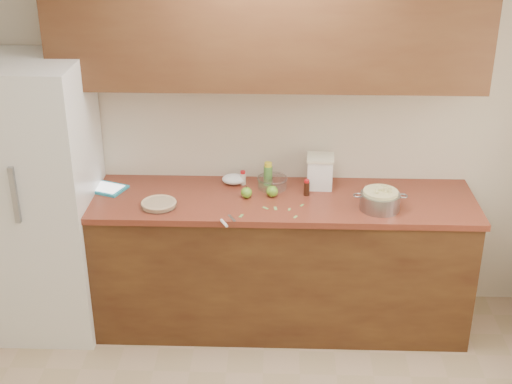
{
  "coord_description": "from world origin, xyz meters",
  "views": [
    {
      "loc": [
        0.08,
        -2.58,
        2.85
      ],
      "look_at": [
        -0.06,
        1.43,
        0.98
      ],
      "focal_mm": 50.0,
      "sensor_mm": 36.0,
      "label": 1
    }
  ],
  "objects_px": {
    "flour_canister": "(320,171)",
    "colander": "(380,200)",
    "tablet": "(107,188)",
    "pie": "(159,204)"
  },
  "relations": [
    {
      "from": "pie",
      "to": "colander",
      "type": "xyz_separation_m",
      "value": [
        1.35,
        0.02,
        0.04
      ]
    },
    {
      "from": "colander",
      "to": "tablet",
      "type": "distance_m",
      "value": 1.74
    },
    {
      "from": "pie",
      "to": "tablet",
      "type": "xyz_separation_m",
      "value": [
        -0.38,
        0.24,
        -0.01
      ]
    },
    {
      "from": "flour_canister",
      "to": "tablet",
      "type": "distance_m",
      "value": 1.38
    },
    {
      "from": "colander",
      "to": "tablet",
      "type": "xyz_separation_m",
      "value": [
        -1.73,
        0.22,
        -0.05
      ]
    },
    {
      "from": "flour_canister",
      "to": "tablet",
      "type": "xyz_separation_m",
      "value": [
        -1.38,
        -0.09,
        -0.1
      ]
    },
    {
      "from": "colander",
      "to": "tablet",
      "type": "height_order",
      "value": "colander"
    },
    {
      "from": "flour_canister",
      "to": "colander",
      "type": "bearing_deg",
      "value": -42.25
    },
    {
      "from": "pie",
      "to": "tablet",
      "type": "relative_size",
      "value": 0.79
    },
    {
      "from": "pie",
      "to": "colander",
      "type": "relative_size",
      "value": 0.68
    }
  ]
}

